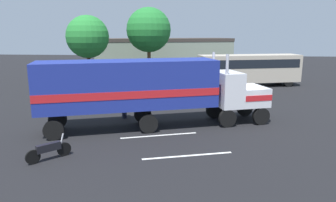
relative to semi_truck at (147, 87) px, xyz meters
name	(u,v)px	position (x,y,z in m)	size (l,w,h in m)	color
ground_plane	(238,121)	(5.78, 1.96, -2.52)	(120.00, 120.00, 0.00)	black
lane_stripe_near	(159,135)	(0.91, -1.54, -2.52)	(4.40, 0.16, 0.01)	silver
lane_stripe_mid	(188,156)	(2.62, -4.41, -2.52)	(4.40, 0.16, 0.01)	silver
semi_truck	(147,87)	(0.00, 0.00, 0.00)	(14.20, 6.93, 4.50)	silver
person_bystander	(124,106)	(-1.89, 1.93, -1.63)	(0.43, 0.48, 1.63)	#2D3347
parked_bus	(249,67)	(8.74, 16.13, -0.46)	(11.28, 5.32, 3.40)	#BFB29E
parked_car	(160,82)	(-0.64, 12.75, -1.72)	(4.47, 1.99, 1.57)	#234C8C
motorcycle	(49,150)	(-3.72, -5.43, -2.04)	(1.52, 1.61, 1.12)	black
tree_left	(149,30)	(-3.02, 21.48, 3.53)	(5.57, 5.57, 8.86)	brown
tree_center	(87,37)	(-9.52, 17.30, 2.73)	(4.89, 4.89, 7.72)	brown
building_backdrop	(163,53)	(-2.18, 31.13, 0.12)	(22.18, 12.56, 4.88)	gray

